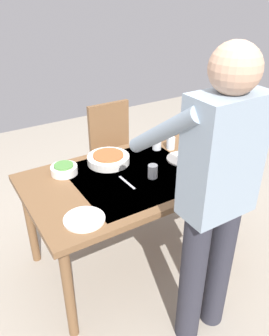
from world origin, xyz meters
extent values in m
plane|color=#9E9384|center=(0.00, 0.00, 0.00)|extent=(6.00, 6.00, 0.00)
cube|color=brown|center=(0.00, 0.00, 0.72)|extent=(1.45, 0.87, 0.04)
cube|color=beige|center=(0.00, 0.00, 0.73)|extent=(0.80, 0.74, 0.00)
cylinder|color=brown|center=(-0.66, -0.37, 0.35)|extent=(0.06, 0.06, 0.70)
cylinder|color=brown|center=(0.66, -0.37, 0.35)|extent=(0.06, 0.06, 0.70)
cylinder|color=brown|center=(-0.66, 0.37, 0.35)|extent=(0.06, 0.06, 0.70)
cylinder|color=brown|center=(0.66, 0.37, 0.35)|extent=(0.06, 0.06, 0.70)
cube|color=#523019|center=(-0.29, -0.74, 0.45)|extent=(0.40, 0.40, 0.04)
cube|color=brown|center=(-0.29, -0.92, 0.70)|extent=(0.40, 0.04, 0.45)
cylinder|color=brown|center=(-0.46, -0.91, 0.23)|extent=(0.04, 0.04, 0.43)
cylinder|color=brown|center=(-0.12, -0.91, 0.23)|extent=(0.04, 0.04, 0.43)
cylinder|color=brown|center=(-0.46, -0.57, 0.23)|extent=(0.04, 0.04, 0.43)
cylinder|color=brown|center=(-0.12, -0.57, 0.23)|extent=(0.04, 0.04, 0.43)
cylinder|color=#2D2D38|center=(0.07, 0.72, 0.44)|extent=(0.14, 0.14, 0.88)
cylinder|color=#2D2D38|center=(-0.13, 0.72, 0.44)|extent=(0.14, 0.14, 0.88)
cube|color=#8C9EAD|center=(-0.03, 0.72, 1.18)|extent=(0.36, 0.20, 0.60)
sphere|color=tan|center=(-0.03, 0.72, 1.58)|extent=(0.22, 0.22, 0.22)
cylinder|color=#8C9EAD|center=(0.14, 0.48, 1.25)|extent=(0.08, 0.52, 0.40)
cylinder|color=#8C9EAD|center=(-0.20, 0.48, 1.25)|extent=(0.08, 0.52, 0.40)
cylinder|color=black|center=(-0.49, 0.19, 0.84)|extent=(0.07, 0.07, 0.20)
cylinder|color=black|center=(-0.49, 0.19, 0.98)|extent=(0.03, 0.03, 0.08)
cylinder|color=black|center=(-0.49, 0.19, 1.02)|extent=(0.03, 0.03, 0.02)
cylinder|color=white|center=(-0.48, 0.34, 0.74)|extent=(0.06, 0.06, 0.01)
cylinder|color=white|center=(-0.48, 0.34, 0.78)|extent=(0.01, 0.01, 0.07)
cone|color=white|center=(-0.48, 0.34, 0.85)|extent=(0.07, 0.07, 0.07)
cylinder|color=maroon|center=(-0.48, 0.34, 0.83)|extent=(0.03, 0.03, 0.03)
cylinder|color=silver|center=(-0.44, -0.19, 0.78)|extent=(0.07, 0.07, 0.09)
cylinder|color=silver|center=(-0.08, 0.10, 0.78)|extent=(0.06, 0.06, 0.09)
cylinder|color=silver|center=(-0.35, -0.24, 0.79)|extent=(0.07, 0.07, 0.10)
cylinder|color=white|center=(0.07, -0.24, 0.76)|extent=(0.30, 0.30, 0.05)
cylinder|color=#C6562D|center=(0.07, -0.24, 0.79)|extent=(0.22, 0.22, 0.03)
cylinder|color=white|center=(0.40, -0.26, 0.76)|extent=(0.18, 0.18, 0.05)
cylinder|color=#4C843D|center=(0.40, -0.26, 0.79)|extent=(0.13, 0.13, 0.03)
cylinder|color=white|center=(-0.41, 0.00, 0.74)|extent=(0.23, 0.23, 0.01)
cylinder|color=white|center=(0.49, 0.27, 0.74)|extent=(0.23, 0.23, 0.01)
cube|color=silver|center=(0.10, 0.06, 0.74)|extent=(0.02, 0.18, 0.00)
camera|label=1|loc=(1.03, 1.68, 1.90)|focal=36.31mm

